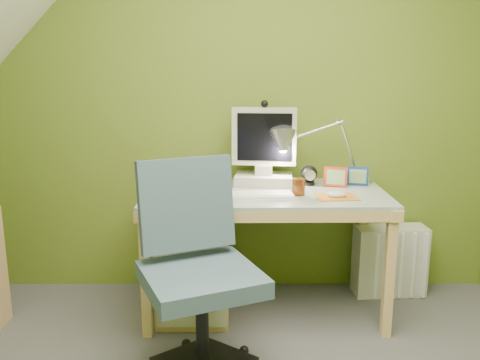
{
  "coord_description": "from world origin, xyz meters",
  "views": [
    {
      "loc": [
        -0.01,
        -1.57,
        1.43
      ],
      "look_at": [
        0.0,
        1.0,
        0.85
      ],
      "focal_mm": 38.0,
      "sensor_mm": 36.0,
      "label": 1
    }
  ],
  "objects_px": {
    "desk": "(264,252)",
    "monitor": "(264,139)",
    "task_chair": "(201,274)",
    "radiator": "(389,260)",
    "desk_lamp": "(340,138)"
  },
  "relations": [
    {
      "from": "desk",
      "to": "monitor",
      "type": "xyz_separation_m",
      "value": [
        0.0,
        0.18,
        0.64
      ]
    },
    {
      "from": "monitor",
      "to": "desk",
      "type": "bearing_deg",
      "value": -84.26
    },
    {
      "from": "desk",
      "to": "monitor",
      "type": "distance_m",
      "value": 0.67
    },
    {
      "from": "desk",
      "to": "task_chair",
      "type": "relative_size",
      "value": 1.33
    },
    {
      "from": "desk",
      "to": "radiator",
      "type": "height_order",
      "value": "desk"
    },
    {
      "from": "monitor",
      "to": "desk_lamp",
      "type": "height_order",
      "value": "desk_lamp"
    },
    {
      "from": "desk_lamp",
      "to": "radiator",
      "type": "xyz_separation_m",
      "value": [
        0.36,
        0.05,
        -0.79
      ]
    },
    {
      "from": "desk",
      "to": "task_chair",
      "type": "bearing_deg",
      "value": -116.34
    },
    {
      "from": "task_chair",
      "to": "desk_lamp",
      "type": "bearing_deg",
      "value": 24.38
    },
    {
      "from": "monitor",
      "to": "task_chair",
      "type": "bearing_deg",
      "value": -105.02
    },
    {
      "from": "monitor",
      "to": "task_chair",
      "type": "xyz_separation_m",
      "value": [
        -0.32,
        -0.84,
        -0.5
      ]
    },
    {
      "from": "desk_lamp",
      "to": "task_chair",
      "type": "bearing_deg",
      "value": -147.05
    },
    {
      "from": "monitor",
      "to": "task_chair",
      "type": "relative_size",
      "value": 0.54
    },
    {
      "from": "desk",
      "to": "desk_lamp",
      "type": "bearing_deg",
      "value": 21.19
    },
    {
      "from": "monitor",
      "to": "radiator",
      "type": "bearing_deg",
      "value": 9.28
    }
  ]
}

